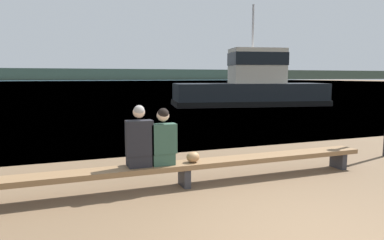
# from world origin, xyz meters

# --- Properties ---
(water_surface) EXTENTS (240.00, 240.00, 0.00)m
(water_surface) POSITION_xyz_m (0.00, 125.10, 0.00)
(water_surface) COLOR #5684A3
(water_surface) RESTS_ON ground
(far_shoreline) EXTENTS (600.00, 12.00, 6.21)m
(far_shoreline) POSITION_xyz_m (0.00, 199.13, 3.11)
(far_shoreline) COLOR #384233
(far_shoreline) RESTS_ON ground
(bench_main) EXTENTS (7.57, 0.44, 0.43)m
(bench_main) POSITION_xyz_m (-0.59, 2.50, 0.35)
(bench_main) COLOR brown
(bench_main) RESTS_ON ground
(person_left) EXTENTS (0.44, 0.37, 1.05)m
(person_left) POSITION_xyz_m (-1.39, 2.50, 0.88)
(person_left) COLOR black
(person_left) RESTS_ON bench_main
(person_right) EXTENTS (0.44, 0.37, 0.99)m
(person_right) POSITION_xyz_m (-0.98, 2.50, 0.86)
(person_right) COLOR #2D4C3D
(person_right) RESTS_ON bench_main
(shopping_bag) EXTENTS (0.24, 0.21, 0.19)m
(shopping_bag) POSITION_xyz_m (-0.43, 2.47, 0.52)
(shopping_bag) COLOR #9E754C
(shopping_bag) RESTS_ON bench_main
(tugboat_red) EXTENTS (10.80, 5.28, 6.66)m
(tugboat_red) POSITION_xyz_m (9.37, 17.29, 1.20)
(tugboat_red) COLOR black
(tugboat_red) RESTS_ON water_surface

